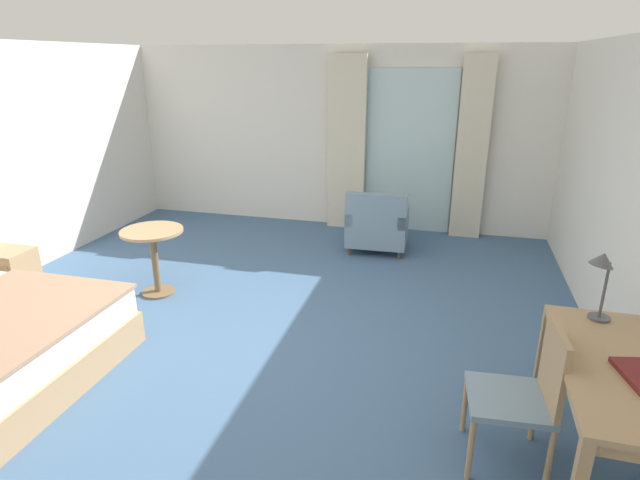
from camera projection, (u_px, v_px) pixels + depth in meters
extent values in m
cube|color=#426084|center=(237.00, 352.00, 4.41)|extent=(6.63, 7.95, 0.10)
cube|color=silver|center=(336.00, 138.00, 7.35)|extent=(6.23, 0.12, 2.53)
cube|color=silver|center=(408.00, 152.00, 7.08)|extent=(1.25, 0.02, 2.23)
cube|color=beige|center=(347.00, 145.00, 7.16)|extent=(0.53, 0.10, 2.41)
cube|color=beige|center=(472.00, 150.00, 6.76)|extent=(0.41, 0.10, 2.41)
cube|color=tan|center=(10.00, 272.00, 5.34)|extent=(0.47, 0.38, 0.48)
cube|color=tan|center=(619.00, 368.00, 2.76)|extent=(0.62, 1.34, 0.04)
cube|color=tan|center=(617.00, 377.00, 2.78)|extent=(0.57, 1.27, 0.08)
cube|color=tan|center=(628.00, 372.00, 3.40)|extent=(0.06, 0.06, 0.74)
cube|color=tan|center=(541.00, 360.00, 3.54)|extent=(0.06, 0.06, 0.74)
cube|color=gray|center=(509.00, 399.00, 3.03)|extent=(0.50, 0.49, 0.04)
cube|color=tan|center=(554.00, 366.00, 2.91)|extent=(0.07, 0.43, 0.47)
cylinder|color=tan|center=(465.00, 404.00, 3.34)|extent=(0.04, 0.04, 0.41)
cylinder|color=tan|center=(470.00, 450.00, 2.95)|extent=(0.04, 0.04, 0.41)
cylinder|color=tan|center=(535.00, 412.00, 3.26)|extent=(0.04, 0.04, 0.41)
cylinder|color=tan|center=(550.00, 460.00, 2.88)|extent=(0.04, 0.04, 0.41)
cylinder|color=#4C4C51|center=(599.00, 318.00, 3.24)|extent=(0.13, 0.13, 0.02)
cylinder|color=#4C4C51|center=(604.00, 290.00, 3.18)|extent=(0.02, 0.02, 0.37)
cone|color=#4C4C51|center=(603.00, 259.00, 3.10)|extent=(0.16, 0.15, 0.11)
cube|color=gray|center=(378.00, 231.00, 6.59)|extent=(0.77, 0.73, 0.28)
cube|color=gray|center=(376.00, 211.00, 6.21)|extent=(0.75, 0.14, 0.42)
cube|color=gray|center=(404.00, 216.00, 6.45)|extent=(0.12, 0.71, 0.16)
cube|color=gray|center=(353.00, 213.00, 6.59)|extent=(0.12, 0.71, 0.16)
cylinder|color=#4C3D2D|center=(403.00, 239.00, 6.86)|extent=(0.04, 0.04, 0.10)
cylinder|color=#4C3D2D|center=(357.00, 236.00, 6.99)|extent=(0.04, 0.04, 0.10)
cylinder|color=#4C3D2D|center=(399.00, 255.00, 6.32)|extent=(0.04, 0.04, 0.10)
cylinder|color=#4C3D2D|center=(349.00, 251.00, 6.45)|extent=(0.04, 0.04, 0.10)
cylinder|color=tan|center=(152.00, 231.00, 5.18)|extent=(0.63, 0.63, 0.03)
cylinder|color=brown|center=(155.00, 263.00, 5.30)|extent=(0.07, 0.07, 0.67)
cylinder|color=brown|center=(159.00, 292.00, 5.41)|extent=(0.35, 0.35, 0.02)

